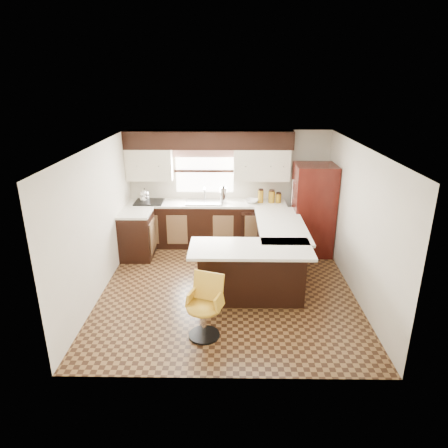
{
  "coord_description": "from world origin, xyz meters",
  "views": [
    {
      "loc": [
        0.03,
        -6.05,
        3.38
      ],
      "look_at": [
        -0.07,
        0.45,
        1.0
      ],
      "focal_mm": 32.0,
      "sensor_mm": 36.0,
      "label": 1
    }
  ],
  "objects_px": {
    "peninsula_return": "(251,274)",
    "refrigerator": "(313,210)",
    "bar_chair": "(204,308)",
    "peninsula_long": "(277,249)"
  },
  "relations": [
    {
      "from": "refrigerator",
      "to": "peninsula_return",
      "type": "bearing_deg",
      "value": -124.87
    },
    {
      "from": "peninsula_long",
      "to": "peninsula_return",
      "type": "xyz_separation_m",
      "value": [
        -0.53,
        -0.97,
        0.0
      ]
    },
    {
      "from": "peninsula_long",
      "to": "bar_chair",
      "type": "relative_size",
      "value": 2.19
    },
    {
      "from": "peninsula_return",
      "to": "refrigerator",
      "type": "xyz_separation_m",
      "value": [
        1.31,
        1.89,
        0.46
      ]
    },
    {
      "from": "refrigerator",
      "to": "bar_chair",
      "type": "height_order",
      "value": "refrigerator"
    },
    {
      "from": "refrigerator",
      "to": "bar_chair",
      "type": "bearing_deg",
      "value": -124.6
    },
    {
      "from": "peninsula_long",
      "to": "refrigerator",
      "type": "bearing_deg",
      "value": 49.1
    },
    {
      "from": "peninsula_long",
      "to": "bar_chair",
      "type": "height_order",
      "value": "peninsula_long"
    },
    {
      "from": "bar_chair",
      "to": "peninsula_long",
      "type": "bearing_deg",
      "value": 77.64
    },
    {
      "from": "refrigerator",
      "to": "peninsula_long",
      "type": "bearing_deg",
      "value": -130.9
    }
  ]
}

